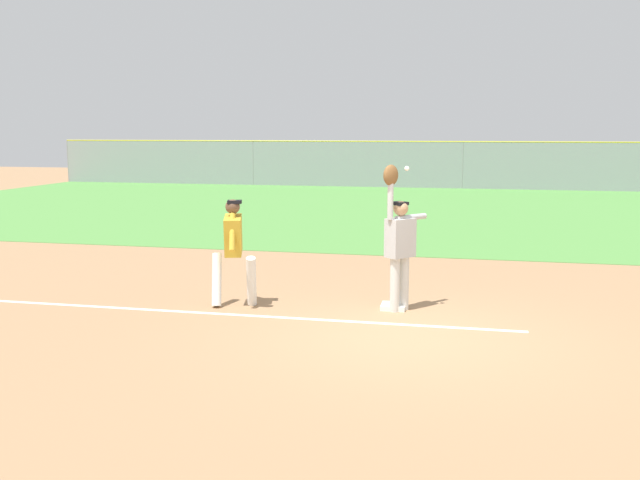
% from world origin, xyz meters
% --- Properties ---
extents(ground_plane, '(77.48, 77.48, 0.00)m').
position_xyz_m(ground_plane, '(0.00, 0.00, 0.00)').
color(ground_plane, '#A37A54').
extents(outfield_grass, '(41.74, 19.25, 0.01)m').
position_xyz_m(outfield_grass, '(0.00, 15.88, 0.01)').
color(outfield_grass, '#549342').
rests_on(outfield_grass, ground_plane).
extents(chalk_foul_line, '(12.00, 0.13, 0.01)m').
position_xyz_m(chalk_foul_line, '(-4.39, 0.60, 0.00)').
color(chalk_foul_line, white).
rests_on(chalk_foul_line, ground_plane).
extents(first_base, '(0.39, 0.39, 0.08)m').
position_xyz_m(first_base, '(-0.39, 1.50, 0.04)').
color(first_base, white).
rests_on(first_base, ground_plane).
extents(fielder, '(0.66, 0.76, 2.28)m').
position_xyz_m(fielder, '(-0.31, 1.42, 1.12)').
color(fielder, silver).
rests_on(fielder, ground_plane).
extents(runner, '(0.84, 0.83, 1.72)m').
position_xyz_m(runner, '(-2.89, 1.11, 1.00)').
color(runner, white).
rests_on(runner, ground_plane).
extents(baseball, '(0.07, 0.07, 0.07)m').
position_xyz_m(baseball, '(-0.20, 1.31, 2.22)').
color(baseball, white).
extents(outfield_fence, '(41.82, 0.08, 2.25)m').
position_xyz_m(outfield_fence, '(0.00, 25.50, 1.13)').
color(outfield_fence, '#93999E').
rests_on(outfield_fence, ground_plane).
extents(parked_car_green, '(4.42, 2.17, 1.25)m').
position_xyz_m(parked_car_green, '(-8.47, 28.72, 0.67)').
color(parked_car_green, '#1E6B33').
rests_on(parked_car_green, ground_plane).
extents(parked_car_black, '(4.58, 2.48, 1.25)m').
position_xyz_m(parked_car_black, '(-3.51, 28.76, 0.67)').
color(parked_car_black, black).
rests_on(parked_car_black, ground_plane).
extents(parked_car_white, '(4.51, 2.34, 1.25)m').
position_xyz_m(parked_car_white, '(1.82, 28.71, 0.67)').
color(parked_car_white, white).
rests_on(parked_car_white, ground_plane).
extents(parked_car_blue, '(4.45, 2.22, 1.25)m').
position_xyz_m(parked_car_blue, '(6.94, 28.53, 0.67)').
color(parked_car_blue, '#23389E').
rests_on(parked_car_blue, ground_plane).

